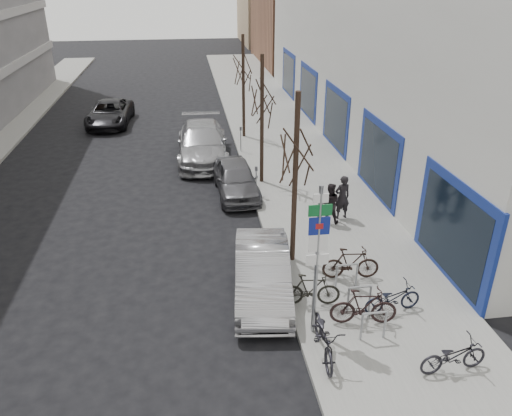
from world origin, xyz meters
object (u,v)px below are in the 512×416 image
object	(u,v)px
bike_mid_curb	(393,296)
meter_mid	(256,178)
parked_car_front	(262,273)
lane_car	(110,113)
tree_far	(243,62)
bike_mid_inner	(311,289)
bike_near_right	(364,306)
highway_sign_pole	(317,253)
bike_far_inner	(351,263)
pedestrian_far	(330,203)
tree_near	(297,140)
meter_back	(241,137)
parked_car_mid	(236,179)
tree_mid	(262,90)
meter_front	(282,247)
bike_near_left	(324,334)
bike_far_curb	(454,353)
pedestrian_near	(342,197)
bike_rack	(359,296)
parked_car_back	(202,143)

from	to	relation	value
bike_mid_curb	meter_mid	bearing A→B (deg)	10.38
parked_car_front	lane_car	bearing A→B (deg)	115.83
tree_far	bike_mid_inner	size ratio (longest dim) A/B	3.34
meter_mid	bike_near_right	bearing A→B (deg)	-79.16
tree_far	parked_car_front	world-z (taller)	tree_far
highway_sign_pole	bike_far_inner	world-z (taller)	highway_sign_pole
lane_car	pedestrian_far	distance (m)	17.34
tree_near	bike_mid_inner	distance (m)	4.21
meter_back	pedestrian_far	world-z (taller)	pedestrian_far
meter_mid	bike_near_right	size ratio (longest dim) A/B	0.72
parked_car_mid	lane_car	distance (m)	12.95
tree_mid	meter_front	distance (m)	7.70
tree_far	bike_mid_inner	distance (m)	15.79
pedestrian_far	bike_near_left	bearing A→B (deg)	88.29
bike_near_right	tree_near	bearing A→B (deg)	26.88
meter_front	parked_car_front	xyz separation A→B (m)	(-0.75, -1.04, -0.20)
meter_back	bike_far_curb	distance (m)	16.10
tree_mid	bike_mid_curb	world-z (taller)	tree_mid
pedestrian_far	pedestrian_near	bearing A→B (deg)	-138.00
tree_far	bike_far_inner	bearing A→B (deg)	-84.08
bike_mid_inner	lane_car	xyz separation A→B (m)	(-7.59, 19.28, 0.05)
meter_mid	bike_rack	bearing A→B (deg)	-78.20
meter_back	bike_mid_curb	size ratio (longest dim) A/B	0.78
meter_mid	bike_near_left	world-z (taller)	meter_mid
meter_front	bike_far_curb	distance (m)	5.70
tree_near	bike_mid_inner	bearing A→B (deg)	-90.10
bike_far_inner	bike_mid_curb	bearing A→B (deg)	-153.82
tree_mid	bike_near_right	xyz separation A→B (m)	(1.15, -9.88, -3.42)
bike_rack	bike_far_inner	size ratio (longest dim) A/B	1.32
bike_mid_curb	bike_far_curb	world-z (taller)	bike_far_curb
highway_sign_pole	pedestrian_far	distance (m)	6.36
bike_rack	bike_mid_inner	xyz separation A→B (m)	(-1.20, 0.50, -0.01)
bike_far_inner	parked_car_back	bearing A→B (deg)	25.18
meter_mid	parked_car_mid	world-z (taller)	meter_mid
bike_rack	bike_near_left	world-z (taller)	bike_near_left
lane_car	tree_mid	bearing A→B (deg)	-50.55
bike_mid_curb	bike_far_inner	size ratio (longest dim) A/B	0.95
parked_car_front	parked_car_mid	xyz separation A→B (m)	(0.00, 7.15, -0.03)
tree_mid	bike_near_right	world-z (taller)	tree_mid
bike_near_right	parked_car_back	world-z (taller)	parked_car_back
meter_front	meter_mid	bearing A→B (deg)	90.00
meter_front	bike_mid_curb	xyz separation A→B (m)	(2.55, -2.50, -0.27)
highway_sign_pole	meter_front	world-z (taller)	highway_sign_pole
highway_sign_pole	parked_car_back	xyz separation A→B (m)	(-2.18, 13.53, -1.61)
tree_mid	meter_mid	xyz separation A→B (m)	(-0.45, -1.50, -3.19)
bike_mid_curb	bike_far_curb	distance (m)	2.36
parked_car_mid	parked_car_front	bearing A→B (deg)	-92.30
bike_rack	meter_front	bearing A→B (deg)	124.51
pedestrian_far	bike_near_right	bearing A→B (deg)	98.05
tree_far	pedestrian_far	xyz separation A→B (m)	(1.83, -10.68, -3.18)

